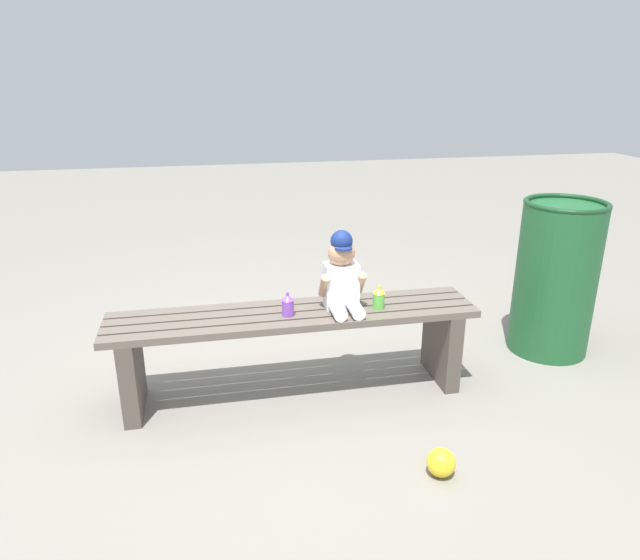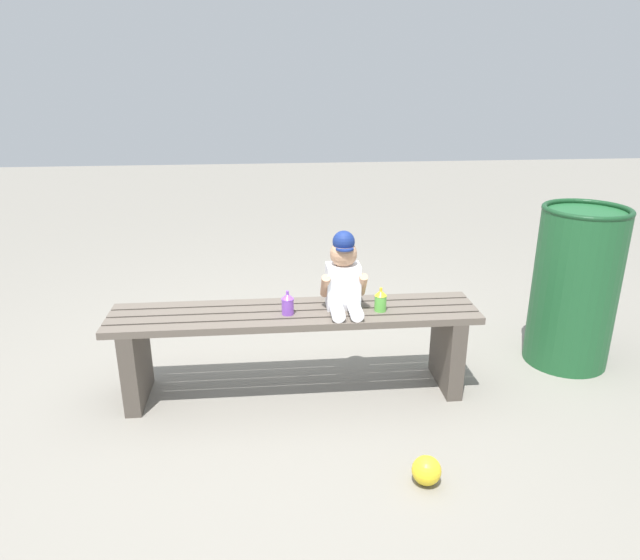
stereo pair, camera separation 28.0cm
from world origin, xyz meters
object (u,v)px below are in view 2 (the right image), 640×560
Objects in this scene: toy_ball at (426,470)px; trash_bin at (575,287)px; sippy_cup_left at (288,303)px; sippy_cup_right at (381,300)px; park_bench at (295,336)px; child_figure at (344,276)px.

toy_ball is 0.13× the size of trash_bin.
sippy_cup_left is 1.02m from toy_ball.
toy_ball is at bearing -84.88° from sippy_cup_right.
trash_bin is (1.60, 0.20, 0.14)m from park_bench.
child_figure is 0.31m from sippy_cup_left.
park_bench is 0.96m from toy_ball.
park_bench is 2.02× the size of trash_bin.
toy_ball is at bearing -72.39° from child_figure.
trash_bin reaches higher than sippy_cup_right.
sippy_cup_right is at bearing -168.19° from trash_bin.
child_figure is 1.37m from trash_bin.
child_figure reaches higher than sippy_cup_right.
sippy_cup_left is at bearing 125.98° from toy_ball.
sippy_cup_left reaches higher than toy_ball.
park_bench is at bearing 174.75° from sippy_cup_right.
child_figure reaches higher than toy_ball.
trash_bin is (1.16, 0.24, -0.06)m from sippy_cup_right.
sippy_cup_left is 1.65m from trash_bin.
sippy_cup_left is 1.00× the size of sippy_cup_right.
park_bench is 15.19× the size of toy_ball.
trash_bin reaches higher than toy_ball.
trash_bin is at bearing 8.48° from sippy_cup_left.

